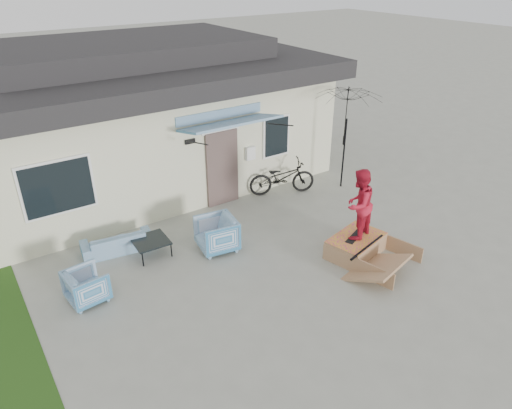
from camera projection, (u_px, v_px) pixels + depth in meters
ground at (294, 300)px, 9.47m from camera, size 90.00×90.00×0.00m
house at (135, 111)px, 14.42m from camera, size 10.80×8.49×4.10m
loveseat at (117, 239)px, 10.94m from camera, size 1.67×0.69×0.63m
armchair_left at (86, 284)px, 9.30m from camera, size 0.76×0.81×0.75m
armchair_right at (217, 232)px, 10.94m from camera, size 0.93×0.97×0.88m
coffee_table at (151, 247)px, 10.84m from camera, size 0.81×0.81×0.38m
bicycle at (282, 174)px, 13.49m from camera, size 2.04×1.34×1.23m
patio_umbrella at (346, 131)px, 13.39m from camera, size 2.02×1.89×2.20m
skate_ramp at (356, 246)px, 10.85m from camera, size 1.70×2.02×0.44m
skateboard at (355, 236)px, 10.76m from camera, size 0.74×0.44×0.05m
skater at (359, 203)px, 10.37m from camera, size 0.95×0.83×1.64m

